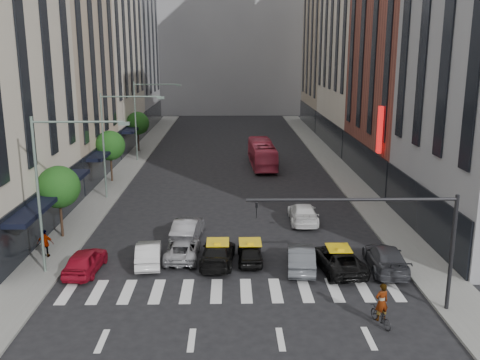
{
  "coord_description": "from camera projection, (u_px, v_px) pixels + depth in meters",
  "views": [
    {
      "loc": [
        -0.25,
        -25.08,
        12.67
      ],
      "look_at": [
        0.45,
        10.34,
        4.0
      ],
      "focal_mm": 40.0,
      "sensor_mm": 36.0,
      "label": 1
    }
  ],
  "objects": [
    {
      "name": "traffic_signal",
      "position": [
        396.0,
        226.0,
        25.49
      ],
      "size": [
        10.1,
        0.2,
        6.0
      ],
      "color": "black",
      "rests_on": "ground"
    },
    {
      "name": "ground",
      "position": [
        235.0,
        304.0,
        27.38
      ],
      "size": [
        160.0,
        160.0,
        0.0
      ],
      "primitive_type": "plane",
      "color": "black",
      "rests_on": "ground"
    },
    {
      "name": "taxi_left",
      "position": [
        218.0,
        253.0,
        32.3
      ],
      "size": [
        2.26,
        4.87,
        1.38
      ],
      "primitive_type": "imported",
      "rotation": [
        0.0,
        0.0,
        3.07
      ],
      "color": "black",
      "rests_on": "ground"
    },
    {
      "name": "streetlamp_mid",
      "position": [
        114.0,
        132.0,
        45.2
      ],
      "size": [
        5.38,
        0.25,
        9.0
      ],
      "color": "gray",
      "rests_on": "sidewalk_left"
    },
    {
      "name": "car_grey_mid",
      "position": [
        301.0,
        257.0,
        31.53
      ],
      "size": [
        1.97,
        4.6,
        1.47
      ],
      "primitive_type": "imported",
      "rotation": [
        0.0,
        0.0,
        3.05
      ],
      "color": "#45494E",
      "rests_on": "ground"
    },
    {
      "name": "taxi_center",
      "position": [
        250.0,
        252.0,
        32.61
      ],
      "size": [
        1.5,
        3.72,
        1.27
      ],
      "primitive_type": "imported",
      "rotation": [
        0.0,
        0.0,
        3.14
      ],
      "color": "black",
      "rests_on": "ground"
    },
    {
      "name": "streetlamp_near",
      "position": [
        54.0,
        175.0,
        29.67
      ],
      "size": [
        5.38,
        0.25,
        9.0
      ],
      "color": "gray",
      "rests_on": "sidewalk_left"
    },
    {
      "name": "pedestrian_far",
      "position": [
        45.0,
        243.0,
        32.97
      ],
      "size": [
        1.05,
        0.49,
        1.74
      ],
      "primitive_type": "imported",
      "rotation": [
        0.0,
        0.0,
        3.08
      ],
      "color": "gray",
      "rests_on": "sidewalk_left"
    },
    {
      "name": "building_left_b",
      "position": [
        55.0,
        57.0,
        51.39
      ],
      "size": [
        8.0,
        16.0,
        24.0
      ],
      "primitive_type": "cube",
      "color": "tan",
      "rests_on": "ground"
    },
    {
      "name": "building_right_b",
      "position": [
        410.0,
        46.0,
        50.83
      ],
      "size": [
        8.0,
        18.0,
        26.0
      ],
      "primitive_type": "cube",
      "color": "brown",
      "rests_on": "ground"
    },
    {
      "name": "building_left_c",
      "position": [
        97.0,
        6.0,
        67.44
      ],
      "size": [
        8.0,
        20.0,
        36.0
      ],
      "primitive_type": "cube",
      "color": "beige",
      "rests_on": "ground"
    },
    {
      "name": "taxi_right",
      "position": [
        338.0,
        259.0,
        31.36
      ],
      "size": [
        2.92,
        5.19,
        1.37
      ],
      "primitive_type": "imported",
      "rotation": [
        0.0,
        0.0,
        3.28
      ],
      "color": "black",
      "rests_on": "ground"
    },
    {
      "name": "liberty_sign",
      "position": [
        380.0,
        130.0,
        45.61
      ],
      "size": [
        0.3,
        0.7,
        4.0
      ],
      "color": "red",
      "rests_on": "ground"
    },
    {
      "name": "rider",
      "position": [
        383.0,
        289.0,
        24.83
      ],
      "size": [
        0.78,
        0.62,
        1.86
      ],
      "primitive_type": "imported",
      "rotation": [
        0.0,
        0.0,
        3.43
      ],
      "color": "gray",
      "rests_on": "motorcycle"
    },
    {
      "name": "car_row2_right",
      "position": [
        303.0,
        213.0,
        40.09
      ],
      "size": [
        2.15,
        5.01,
        1.44
      ],
      "primitive_type": "imported",
      "rotation": [
        0.0,
        0.0,
        3.11
      ],
      "color": "white",
      "rests_on": "ground"
    },
    {
      "name": "sidewalk_left",
      "position": [
        123.0,
        172.0,
        56.27
      ],
      "size": [
        3.0,
        96.0,
        0.15
      ],
      "primitive_type": "cube",
      "color": "slate",
      "rests_on": "ground"
    },
    {
      "name": "tree_far",
      "position": [
        138.0,
        123.0,
        67.07
      ],
      "size": [
        2.88,
        2.88,
        4.95
      ],
      "color": "black",
      "rests_on": "sidewalk_left"
    },
    {
      "name": "car_grey_curb",
      "position": [
        386.0,
        258.0,
        31.43
      ],
      "size": [
        2.37,
        5.17,
        1.46
      ],
      "primitive_type": "imported",
      "rotation": [
        0.0,
        0.0,
        3.08
      ],
      "color": "#3A3B41",
      "rests_on": "ground"
    },
    {
      "name": "building_left_d",
      "position": [
        126.0,
        35.0,
        86.61
      ],
      "size": [
        8.0,
        18.0,
        30.0
      ],
      "primitive_type": "cube",
      "color": "gray",
      "rests_on": "ground"
    },
    {
      "name": "streetlamp_far",
      "position": [
        143.0,
        111.0,
        60.74
      ],
      "size": [
        5.38,
        0.25,
        9.0
      ],
      "color": "gray",
      "rests_on": "sidewalk_left"
    },
    {
      "name": "bus",
      "position": [
        262.0,
        154.0,
        59.14
      ],
      "size": [
        2.77,
        10.32,
        2.85
      ],
      "primitive_type": "imported",
      "rotation": [
        0.0,
        0.0,
        3.18
      ],
      "color": "#CC3C57",
      "rests_on": "ground"
    },
    {
      "name": "car_white_front",
      "position": [
        148.0,
        253.0,
        32.3
      ],
      "size": [
        1.9,
        4.29,
        1.37
      ],
      "primitive_type": "imported",
      "rotation": [
        0.0,
        0.0,
        3.25
      ],
      "color": "silver",
      "rests_on": "ground"
    },
    {
      "name": "tree_near",
      "position": [
        59.0,
        187.0,
        35.99
      ],
      "size": [
        2.88,
        2.88,
        4.95
      ],
      "color": "black",
      "rests_on": "sidewalk_left"
    },
    {
      "name": "sidewalk_right",
      "position": [
        340.0,
        171.0,
        56.71
      ],
      "size": [
        3.0,
        96.0,
        0.15
      ],
      "primitive_type": "cube",
      "color": "slate",
      "rests_on": "ground"
    },
    {
      "name": "car_silver",
      "position": [
        182.0,
        249.0,
        33.17
      ],
      "size": [
        2.09,
        4.4,
        1.21
      ],
      "primitive_type": "imported",
      "rotation": [
        0.0,
        0.0,
        3.12
      ],
      "color": "#A6A6AB",
      "rests_on": "ground"
    },
    {
      "name": "car_red",
      "position": [
        85.0,
        261.0,
        31.06
      ],
      "size": [
        1.98,
        4.31,
        1.43
      ],
      "primitive_type": "imported",
      "rotation": [
        0.0,
        0.0,
        3.07
      ],
      "color": "maroon",
      "rests_on": "ground"
    },
    {
      "name": "building_far",
      "position": [
        230.0,
        22.0,
        105.64
      ],
      "size": [
        30.0,
        10.0,
        36.0
      ],
      "primitive_type": "cube",
      "color": "gray",
      "rests_on": "ground"
    },
    {
      "name": "car_row2_left",
      "position": [
        188.0,
        228.0,
        36.56
      ],
      "size": [
        2.17,
        4.8,
        1.53
      ],
      "primitive_type": "imported",
      "rotation": [
        0.0,
        0.0,
        3.02
      ],
      "color": "gray",
      "rests_on": "ground"
    },
    {
      "name": "motorcycle",
      "position": [
        381.0,
        316.0,
        25.16
      ],
      "size": [
        1.06,
        1.81,
        0.9
      ],
      "primitive_type": "imported",
      "rotation": [
        0.0,
        0.0,
        3.43
      ],
      "color": "black",
      "rests_on": "ground"
    },
    {
      "name": "tree_mid",
      "position": [
        110.0,
        146.0,
        51.53
      ],
      "size": [
        2.88,
        2.88,
        4.95
      ],
      "color": "black",
      "rests_on": "sidewalk_left"
    },
    {
      "name": "building_right_d",
      "position": [
        334.0,
        41.0,
        87.5
      ],
      "size": [
        8.0,
        18.0,
        28.0
      ],
      "primitive_type": "cube",
      "color": "tan",
      "rests_on": "ground"
    }
  ]
}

